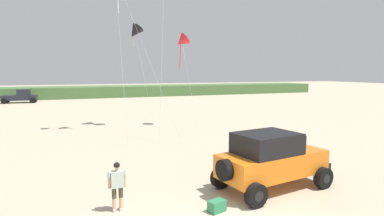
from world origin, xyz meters
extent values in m
cube|color=#4C703D|center=(-0.22, 51.86, 0.96)|extent=(90.00, 8.01, 1.92)
cube|color=orange|center=(3.20, 2.31, 1.01)|extent=(4.64, 2.53, 0.90)
cube|color=orange|center=(4.83, 2.58, 1.38)|extent=(1.36, 1.85, 0.12)
cube|color=black|center=(2.86, 2.25, 1.86)|extent=(2.55, 2.11, 0.80)
cube|color=black|center=(4.04, 2.45, 1.82)|extent=(0.37, 1.67, 0.72)
cube|color=black|center=(5.45, 2.68, 0.74)|extent=(0.49, 1.81, 0.28)
cylinder|color=black|center=(0.91, 1.93, 1.11)|extent=(0.42, 0.81, 0.77)
cylinder|color=black|center=(4.76, 3.61, 0.42)|extent=(0.88, 0.43, 0.84)
cylinder|color=black|center=(4.76, 3.61, 0.42)|extent=(0.42, 0.38, 0.38)
cylinder|color=black|center=(5.10, 1.58, 0.42)|extent=(0.88, 0.43, 0.84)
cylinder|color=black|center=(5.10, 1.58, 0.42)|extent=(0.42, 0.38, 0.38)
cylinder|color=black|center=(1.31, 3.04, 0.42)|extent=(0.88, 0.43, 0.84)
cylinder|color=black|center=(1.31, 3.04, 0.42)|extent=(0.42, 0.38, 0.38)
cylinder|color=black|center=(1.64, 1.01, 0.42)|extent=(0.88, 0.43, 0.84)
cylinder|color=black|center=(1.64, 1.01, 0.42)|extent=(0.42, 0.38, 0.38)
cylinder|color=#DBB28E|center=(-2.91, 2.40, 0.25)|extent=(0.14, 0.14, 0.49)
cylinder|color=#4C4233|center=(-2.91, 2.40, 0.64)|extent=(0.15, 0.15, 0.36)
cube|color=silver|center=(-2.91, 2.44, 0.05)|extent=(0.11, 0.26, 0.10)
cylinder|color=#DBB28E|center=(-2.69, 2.40, 0.25)|extent=(0.14, 0.14, 0.49)
cylinder|color=#4C4233|center=(-2.69, 2.40, 0.64)|extent=(0.15, 0.15, 0.36)
cube|color=silver|center=(-2.69, 2.44, 0.05)|extent=(0.11, 0.26, 0.10)
cube|color=silver|center=(-2.80, 2.40, 1.09)|extent=(0.40, 0.27, 0.54)
cylinder|color=#DBB28E|center=(-3.05, 2.40, 1.08)|extent=(0.09, 0.09, 0.56)
cylinder|color=silver|center=(-3.05, 2.40, 1.27)|extent=(0.11, 0.11, 0.16)
cylinder|color=#DBB28E|center=(-2.54, 2.41, 1.08)|extent=(0.09, 0.09, 0.56)
cylinder|color=silver|center=(-2.54, 2.41, 1.27)|extent=(0.11, 0.11, 0.16)
cylinder|color=#DBB28E|center=(-2.80, 2.40, 1.40)|extent=(0.10, 0.10, 0.08)
sphere|color=#DBB28E|center=(-2.80, 2.40, 1.54)|extent=(0.21, 0.21, 0.21)
sphere|color=black|center=(-2.80, 2.39, 1.56)|extent=(0.21, 0.21, 0.21)
cube|color=#2D7F51|center=(0.25, 1.18, 0.19)|extent=(0.64, 0.52, 0.38)
cube|color=#1E232D|center=(-11.48, 44.28, 0.76)|extent=(4.69, 2.13, 0.76)
cube|color=#1E232D|center=(-10.93, 44.25, 1.56)|extent=(1.69, 1.88, 0.84)
cylinder|color=black|center=(-9.58, 45.24, 0.38)|extent=(0.77, 0.30, 0.76)
cylinder|color=black|center=(-9.69, 43.14, 0.38)|extent=(0.77, 0.30, 0.76)
cylinder|color=black|center=(-13.28, 45.42, 0.38)|extent=(0.77, 0.30, 0.76)
cylinder|color=black|center=(-13.38, 43.32, 0.38)|extent=(0.77, 0.30, 0.76)
cylinder|color=silver|center=(-1.00, 13.63, 6.81)|extent=(0.08, 4.97, 13.52)
cylinder|color=silver|center=(2.13, 14.24, 7.99)|extent=(2.26, 5.66, 15.88)
cone|color=red|center=(4.51, 17.07, 7.09)|extent=(1.44, 1.29, 1.53)
cylinder|color=red|center=(4.36, 17.07, 5.85)|extent=(0.05, 0.26, 1.98)
cylinder|color=silver|center=(4.37, 14.80, 3.57)|extent=(0.30, 4.55, 7.04)
cone|color=black|center=(0.82, 18.03, 7.78)|extent=(1.66, 1.53, 1.63)
cylinder|color=yellow|center=(0.67, 18.03, 7.10)|extent=(0.05, 0.05, 0.78)
cylinder|color=silver|center=(1.25, 16.59, 3.91)|extent=(0.87, 2.91, 7.73)
cylinder|color=white|center=(-0.66, 16.46, 9.75)|extent=(0.05, 0.07, 1.70)
cylinder|color=silver|center=(0.88, 13.49, 5.44)|extent=(2.80, 5.95, 10.79)
camera|label=1|loc=(-4.02, -7.75, 4.61)|focal=29.25mm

